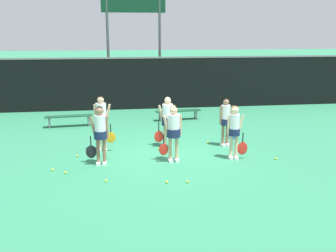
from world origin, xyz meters
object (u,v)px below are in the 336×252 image
object	(u,v)px
bench_courtside	(69,117)
tennis_ball_0	(106,181)
player_1	(173,129)
bench_far	(178,111)
tennis_ball_4	(208,142)
tennis_ball_3	(65,173)
tennis_ball_8	(188,182)
scoreboard	(133,13)
player_5	(226,119)
player_0	(100,130)
player_2	(235,128)
tennis_ball_1	(167,182)
player_3	(102,119)
tennis_ball_6	(276,159)
tennis_ball_2	(53,170)
player_4	(167,118)
tennis_ball_5	(77,156)
tennis_ball_7	(159,149)

from	to	relation	value
bench_courtside	tennis_ball_0	xyz separation A→B (m)	(1.52, -6.26, -0.36)
player_1	tennis_ball_0	xyz separation A→B (m)	(-1.95, -1.36, -0.96)
bench_far	tennis_ball_4	bearing A→B (deg)	-89.62
tennis_ball_3	tennis_ball_8	distance (m)	3.33
scoreboard	player_5	size ratio (longest dim) A/B	3.76
player_0	player_5	distance (m)	4.28
bench_courtside	player_2	xyz separation A→B (m)	(5.30, -4.92, 0.56)
tennis_ball_1	player_3	bearing A→B (deg)	118.93
tennis_ball_4	tennis_ball_6	bearing A→B (deg)	-52.11
tennis_ball_2	tennis_ball_1	bearing A→B (deg)	-24.06
player_4	tennis_ball_8	size ratio (longest dim) A/B	24.31
player_2	player_5	distance (m)	1.39
tennis_ball_2	player_0	bearing A→B (deg)	14.97
player_3	tennis_ball_6	world-z (taller)	player_3
player_1	tennis_ball_5	world-z (taller)	player_1
bench_far	tennis_ball_7	bearing A→B (deg)	-113.33
bench_courtside	tennis_ball_2	xyz separation A→B (m)	(0.06, -5.23, -0.36)
tennis_ball_4	player_2	bearing A→B (deg)	-79.00
player_0	tennis_ball_7	world-z (taller)	player_0
tennis_ball_2	player_3	bearing A→B (deg)	51.06
player_4	tennis_ball_2	world-z (taller)	player_4
tennis_ball_2	tennis_ball_6	world-z (taller)	same
tennis_ball_7	tennis_ball_5	bearing A→B (deg)	-171.96
tennis_ball_0	tennis_ball_7	xyz separation A→B (m)	(1.69, 2.59, 0.00)
player_3	tennis_ball_7	bearing A→B (deg)	2.50
bench_courtside	tennis_ball_8	bearing A→B (deg)	-67.30
bench_courtside	player_3	bearing A→B (deg)	-74.31
bench_courtside	tennis_ball_0	distance (m)	6.45
bench_courtside	tennis_ball_0	size ratio (longest dim) A/B	28.84
player_5	bench_far	bearing A→B (deg)	92.69
bench_courtside	bench_far	world-z (taller)	bench_courtside
tennis_ball_3	tennis_ball_4	xyz separation A→B (m)	(4.52, 2.37, -0.00)
player_3	tennis_ball_7	distance (m)	2.09
tennis_ball_0	tennis_ball_5	size ratio (longest dim) A/B	0.98
tennis_ball_2	tennis_ball_3	distance (m)	0.47
player_1	tennis_ball_4	distance (m)	2.50
player_2	tennis_ball_2	size ratio (longest dim) A/B	22.56
bench_far	tennis_ball_4	xyz separation A→B (m)	(0.41, -3.72, -0.34)
bench_courtside	player_1	size ratio (longest dim) A/B	1.13
player_4	tennis_ball_5	size ratio (longest dim) A/B	25.09
tennis_ball_0	player_5	bearing A→B (deg)	34.81
player_1	tennis_ball_1	xyz separation A→B (m)	(-0.42, -1.67, -0.96)
tennis_ball_2	tennis_ball_5	distance (m)	1.33
tennis_ball_6	tennis_ball_8	distance (m)	3.31
tennis_ball_2	tennis_ball_7	size ratio (longest dim) A/B	1.08
tennis_ball_3	tennis_ball_5	world-z (taller)	tennis_ball_3
bench_far	tennis_ball_2	bearing A→B (deg)	-133.58
tennis_ball_0	tennis_ball_4	size ratio (longest dim) A/B	0.95
player_4	tennis_ball_8	bearing A→B (deg)	-77.52
player_0	player_3	distance (m)	1.30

